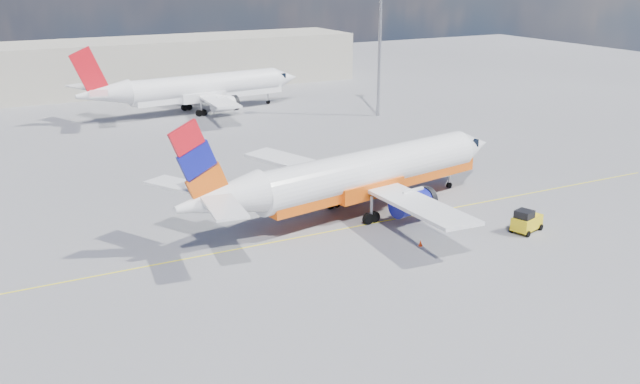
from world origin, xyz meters
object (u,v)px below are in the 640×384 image
gse_tug (526,221)px  traffic_cone (420,243)px  main_jet (361,174)px  second_jet (199,89)px

gse_tug → traffic_cone: bearing=153.8°
gse_tug → main_jet: bearing=115.1°
main_jet → gse_tug: (9.14, -9.73, -2.49)m
second_jet → traffic_cone: 54.79m
second_jet → traffic_cone: size_ratio=64.12×
main_jet → second_jet: (1.66, 46.25, -0.01)m
traffic_cone → gse_tug: bearing=-8.2°
second_jet → gse_tug: size_ratio=11.46×
main_jet → gse_tug: bearing=-57.6°
main_jet → second_jet: 46.28m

